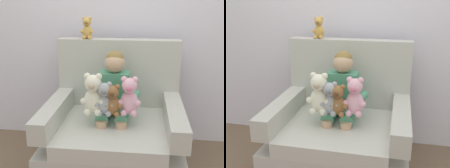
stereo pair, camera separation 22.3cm
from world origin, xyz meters
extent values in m
cube|color=silver|center=(0.00, 0.68, 1.30)|extent=(6.00, 0.10, 2.60)
cube|color=#BCB7AD|center=(0.00, 0.00, 0.18)|extent=(1.14, 0.96, 0.35)
cube|color=beige|center=(0.00, -0.07, 0.41)|extent=(0.86, 0.82, 0.12)
cube|color=#BCB7AD|center=(0.00, 0.41, 0.79)|extent=(1.14, 0.14, 0.64)
cube|color=#BCB7AD|center=(-0.50, -0.07, 0.56)|extent=(0.14, 0.82, 0.17)
cube|color=#BCB7AD|center=(0.50, -0.07, 0.56)|extent=(0.14, 0.82, 0.17)
cube|color=#4C9370|center=(-0.01, 0.15, 0.70)|extent=(0.26, 0.16, 0.34)
sphere|color=tan|center=(-0.01, 0.15, 0.95)|extent=(0.17, 0.17, 0.17)
sphere|color=olive|center=(-0.01, 0.16, 0.97)|extent=(0.16, 0.16, 0.16)
cylinder|color=#4C9370|center=(-0.09, 0.02, 0.53)|extent=(0.11, 0.26, 0.11)
cylinder|color=tan|center=(-0.09, -0.11, 0.38)|extent=(0.09, 0.09, 0.30)
cylinder|color=#4C9370|center=(0.07, 0.02, 0.53)|extent=(0.11, 0.26, 0.11)
cylinder|color=tan|center=(0.07, -0.11, 0.38)|extent=(0.09, 0.09, 0.30)
cylinder|color=#4C9370|center=(-0.17, 0.03, 0.68)|extent=(0.13, 0.27, 0.07)
cylinder|color=#4C9370|center=(0.15, 0.03, 0.68)|extent=(0.13, 0.27, 0.07)
ellipsoid|color=brown|center=(0.00, -0.10, 0.66)|extent=(0.12, 0.10, 0.16)
sphere|color=brown|center=(0.00, -0.11, 0.78)|extent=(0.10, 0.10, 0.10)
sphere|color=#4C2D19|center=(0.00, -0.16, 0.77)|extent=(0.04, 0.04, 0.04)
sphere|color=brown|center=(-0.03, -0.11, 0.82)|extent=(0.04, 0.04, 0.04)
sphere|color=brown|center=(-0.05, -0.13, 0.67)|extent=(0.04, 0.04, 0.04)
sphere|color=brown|center=(-0.03, -0.15, 0.60)|extent=(0.04, 0.04, 0.04)
sphere|color=brown|center=(0.04, -0.11, 0.82)|extent=(0.04, 0.04, 0.04)
sphere|color=brown|center=(0.06, -0.13, 0.67)|extent=(0.04, 0.04, 0.04)
sphere|color=brown|center=(0.04, -0.15, 0.60)|extent=(0.04, 0.04, 0.04)
ellipsoid|color=#9E9EA3|center=(-0.06, -0.10, 0.67)|extent=(0.13, 0.11, 0.17)
sphere|color=#9E9EA3|center=(-0.06, -0.11, 0.79)|extent=(0.11, 0.11, 0.11)
sphere|color=slate|center=(-0.06, -0.16, 0.79)|extent=(0.04, 0.04, 0.04)
sphere|color=#9E9EA3|center=(-0.10, -0.10, 0.84)|extent=(0.04, 0.04, 0.04)
sphere|color=#9E9EA3|center=(-0.12, -0.13, 0.67)|extent=(0.04, 0.04, 0.04)
sphere|color=#9E9EA3|center=(-0.10, -0.15, 0.60)|extent=(0.05, 0.05, 0.05)
sphere|color=#9E9EA3|center=(-0.03, -0.10, 0.84)|extent=(0.04, 0.04, 0.04)
sphere|color=#9E9EA3|center=(0.00, -0.13, 0.67)|extent=(0.04, 0.04, 0.04)
sphere|color=#9E9EA3|center=(-0.03, -0.15, 0.60)|extent=(0.05, 0.05, 0.05)
ellipsoid|color=silver|center=(-0.16, -0.08, 0.68)|extent=(0.16, 0.13, 0.20)
sphere|color=silver|center=(-0.16, -0.10, 0.84)|extent=(0.13, 0.13, 0.13)
sphere|color=tan|center=(-0.16, -0.16, 0.83)|extent=(0.05, 0.05, 0.05)
sphere|color=silver|center=(-0.20, -0.09, 0.89)|extent=(0.05, 0.05, 0.05)
sphere|color=silver|center=(-0.23, -0.12, 0.69)|extent=(0.05, 0.05, 0.05)
sphere|color=silver|center=(-0.20, -0.14, 0.61)|extent=(0.06, 0.06, 0.06)
sphere|color=silver|center=(-0.11, -0.09, 0.89)|extent=(0.05, 0.05, 0.05)
sphere|color=silver|center=(-0.08, -0.12, 0.69)|extent=(0.05, 0.05, 0.05)
sphere|color=silver|center=(-0.11, -0.14, 0.61)|extent=(0.06, 0.06, 0.06)
ellipsoid|color=#EAA8BC|center=(0.13, -0.06, 0.68)|extent=(0.15, 0.12, 0.19)
sphere|color=#EAA8BC|center=(0.13, -0.08, 0.82)|extent=(0.12, 0.12, 0.12)
sphere|color=#CC6684|center=(0.13, -0.13, 0.81)|extent=(0.05, 0.05, 0.05)
sphere|color=#EAA8BC|center=(0.09, -0.07, 0.87)|extent=(0.05, 0.05, 0.05)
sphere|color=#EAA8BC|center=(0.06, -0.10, 0.69)|extent=(0.05, 0.05, 0.05)
sphere|color=#EAA8BC|center=(0.09, -0.12, 0.61)|extent=(0.05, 0.05, 0.05)
sphere|color=#EAA8BC|center=(0.17, -0.07, 0.87)|extent=(0.05, 0.05, 0.05)
sphere|color=#EAA8BC|center=(0.20, -0.10, 0.69)|extent=(0.05, 0.05, 0.05)
sphere|color=#EAA8BC|center=(0.17, -0.12, 0.61)|extent=(0.05, 0.05, 0.05)
ellipsoid|color=gold|center=(-0.29, 0.41, 1.17)|extent=(0.09, 0.08, 0.12)
sphere|color=gold|center=(-0.29, 0.40, 1.27)|extent=(0.08, 0.08, 0.08)
sphere|color=brown|center=(-0.29, 0.37, 1.26)|extent=(0.03, 0.03, 0.03)
sphere|color=gold|center=(-0.32, 0.41, 1.30)|extent=(0.03, 0.03, 0.03)
sphere|color=gold|center=(-0.34, 0.39, 1.18)|extent=(0.03, 0.03, 0.03)
sphere|color=gold|center=(-0.32, 0.38, 1.13)|extent=(0.03, 0.03, 0.03)
sphere|color=gold|center=(-0.27, 0.41, 1.30)|extent=(0.03, 0.03, 0.03)
sphere|color=gold|center=(-0.25, 0.39, 1.18)|extent=(0.03, 0.03, 0.03)
sphere|color=gold|center=(-0.27, 0.38, 1.13)|extent=(0.03, 0.03, 0.03)
camera|label=1|loc=(0.23, -2.16, 1.50)|focal=44.94mm
camera|label=2|loc=(0.45, -2.13, 1.50)|focal=44.94mm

